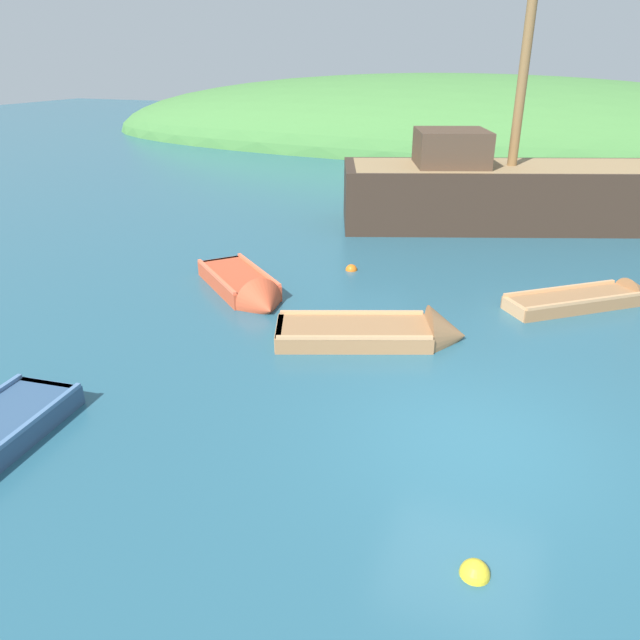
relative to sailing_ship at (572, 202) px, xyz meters
name	(u,v)px	position (x,y,z in m)	size (l,w,h in m)	color
ground_plane	(475,443)	(-1.23, -13.71, -0.75)	(120.00, 120.00, 0.00)	#285B70
shore_hill	(448,142)	(-7.48, 19.77, -0.75)	(49.97, 19.31, 8.40)	#477F3D
sailing_ship	(572,202)	(0.00, 0.00, 0.00)	(17.52, 8.26, 12.76)	#38281E
rowboat_portside	(246,290)	(-7.12, -9.61, -0.63)	(3.27, 3.08, 1.10)	#C64C2D
rowboat_center	(388,335)	(-3.33, -10.81, -0.66)	(3.95, 2.51, 1.23)	#9E7047
rowboat_outer_right	(592,301)	(0.52, -7.31, -0.67)	(3.51, 3.07, 0.87)	#9E7047
buoy_orange	(351,270)	(-5.35, -7.02, -0.75)	(0.31, 0.31, 0.31)	orange
buoy_yellow	(474,574)	(-0.90, -16.20, -0.75)	(0.34, 0.34, 0.34)	yellow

